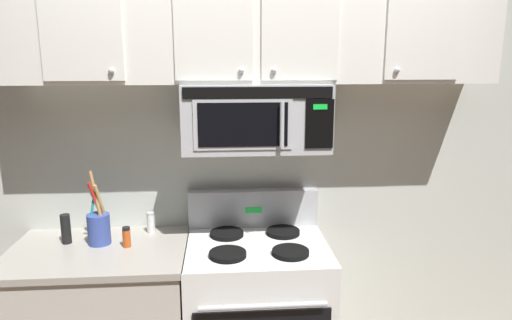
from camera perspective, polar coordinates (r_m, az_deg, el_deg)
back_wall at (r=2.73m, az=-0.49°, el=1.36°), size 5.20×0.10×2.70m
stove_range at (r=2.71m, az=0.12°, el=-18.85°), size 0.76×0.69×1.12m
over_range_microwave at (r=2.45m, az=-0.10°, el=5.40°), size 0.76×0.43×0.35m
upper_cabinets at (r=2.47m, az=-0.15°, el=15.92°), size 2.50×0.36×0.55m
utensil_crock_blue at (r=2.62m, az=-18.91°, el=-7.74°), size 0.12×0.12×0.40m
salt_shaker at (r=2.72m, az=-12.92°, el=-7.56°), size 0.05×0.05×0.12m
pepper_mill at (r=2.70m, az=-22.51°, el=-7.90°), size 0.05×0.05×0.16m
spice_jar at (r=2.55m, az=-15.76°, el=-9.18°), size 0.04×0.04×0.11m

